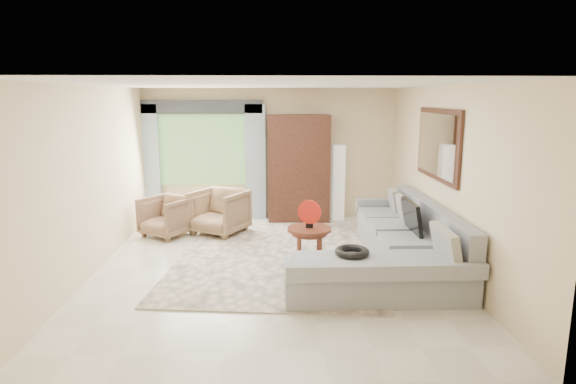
{
  "coord_description": "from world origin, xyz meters",
  "views": [
    {
      "loc": [
        -0.02,
        -6.65,
        2.45
      ],
      "look_at": [
        0.25,
        0.35,
        1.05
      ],
      "focal_mm": 30.0,
      "sensor_mm": 36.0,
      "label": 1
    }
  ],
  "objects_px": {
    "coffee_table": "(309,248)",
    "armoire": "(298,168)",
    "potted_plant": "(178,208)",
    "sectional_sofa": "(397,251)",
    "tv_screen": "(412,217)",
    "armchair_right": "(219,212)",
    "floor_lamp": "(338,183)",
    "armchair_left": "(167,216)"
  },
  "relations": [
    {
      "from": "armchair_right",
      "to": "armoire",
      "type": "distance_m",
      "value": 1.86
    },
    {
      "from": "armchair_right",
      "to": "potted_plant",
      "type": "xyz_separation_m",
      "value": [
        -0.93,
        0.98,
        -0.14
      ]
    },
    {
      "from": "sectional_sofa",
      "to": "armchair_right",
      "type": "relative_size",
      "value": 3.94
    },
    {
      "from": "coffee_table",
      "to": "armchair_left",
      "type": "xyz_separation_m",
      "value": [
        -2.39,
        1.81,
        0.03
      ]
    },
    {
      "from": "sectional_sofa",
      "to": "tv_screen",
      "type": "height_order",
      "value": "tv_screen"
    },
    {
      "from": "sectional_sofa",
      "to": "tv_screen",
      "type": "xyz_separation_m",
      "value": [
        0.27,
        0.24,
        0.44
      ]
    },
    {
      "from": "potted_plant",
      "to": "coffee_table",
      "type": "bearing_deg",
      "value": -50.4
    },
    {
      "from": "armchair_left",
      "to": "floor_lamp",
      "type": "relative_size",
      "value": 0.52
    },
    {
      "from": "sectional_sofa",
      "to": "armoire",
      "type": "height_order",
      "value": "armoire"
    },
    {
      "from": "armchair_left",
      "to": "armoire",
      "type": "bearing_deg",
      "value": 57.34
    },
    {
      "from": "coffee_table",
      "to": "sectional_sofa",
      "type": "bearing_deg",
      "value": -3.3
    },
    {
      "from": "armchair_right",
      "to": "floor_lamp",
      "type": "relative_size",
      "value": 0.58
    },
    {
      "from": "armchair_left",
      "to": "floor_lamp",
      "type": "bearing_deg",
      "value": 53.0
    },
    {
      "from": "coffee_table",
      "to": "potted_plant",
      "type": "bearing_deg",
      "value": 129.6
    },
    {
      "from": "armoire",
      "to": "tv_screen",
      "type": "bearing_deg",
      "value": -60.56
    },
    {
      "from": "armchair_left",
      "to": "armchair_right",
      "type": "relative_size",
      "value": 0.88
    },
    {
      "from": "coffee_table",
      "to": "armchair_right",
      "type": "xyz_separation_m",
      "value": [
        -1.47,
        1.93,
        0.07
      ]
    },
    {
      "from": "coffee_table",
      "to": "floor_lamp",
      "type": "xyz_separation_m",
      "value": [
        0.82,
        2.89,
        0.42
      ]
    },
    {
      "from": "potted_plant",
      "to": "armoire",
      "type": "distance_m",
      "value": 2.55
    },
    {
      "from": "sectional_sofa",
      "to": "coffee_table",
      "type": "xyz_separation_m",
      "value": [
        -1.25,
        0.07,
        0.04
      ]
    },
    {
      "from": "armchair_left",
      "to": "potted_plant",
      "type": "height_order",
      "value": "armchair_left"
    },
    {
      "from": "coffee_table",
      "to": "armchair_right",
      "type": "relative_size",
      "value": 0.71
    },
    {
      "from": "armoire",
      "to": "potted_plant",
      "type": "bearing_deg",
      "value": 178.15
    },
    {
      "from": "coffee_table",
      "to": "potted_plant",
      "type": "xyz_separation_m",
      "value": [
        -2.4,
        2.9,
        -0.07
      ]
    },
    {
      "from": "tv_screen",
      "to": "armchair_left",
      "type": "distance_m",
      "value": 4.25
    },
    {
      "from": "sectional_sofa",
      "to": "floor_lamp",
      "type": "height_order",
      "value": "floor_lamp"
    },
    {
      "from": "armchair_right",
      "to": "coffee_table",
      "type": "bearing_deg",
      "value": -22.6
    },
    {
      "from": "sectional_sofa",
      "to": "floor_lamp",
      "type": "distance_m",
      "value": 3.03
    },
    {
      "from": "sectional_sofa",
      "to": "potted_plant",
      "type": "height_order",
      "value": "sectional_sofa"
    },
    {
      "from": "tv_screen",
      "to": "potted_plant",
      "type": "relative_size",
      "value": 1.45
    },
    {
      "from": "armchair_right",
      "to": "armoire",
      "type": "relative_size",
      "value": 0.42
    },
    {
      "from": "tv_screen",
      "to": "armchair_left",
      "type": "xyz_separation_m",
      "value": [
        -3.91,
        1.64,
        -0.37
      ]
    },
    {
      "from": "tv_screen",
      "to": "potted_plant",
      "type": "xyz_separation_m",
      "value": [
        -3.92,
        2.74,
        -0.46
      ]
    },
    {
      "from": "sectional_sofa",
      "to": "armchair_left",
      "type": "relative_size",
      "value": 4.47
    },
    {
      "from": "coffee_table",
      "to": "armoire",
      "type": "distance_m",
      "value": 2.92
    },
    {
      "from": "sectional_sofa",
      "to": "coffee_table",
      "type": "distance_m",
      "value": 1.25
    },
    {
      "from": "sectional_sofa",
      "to": "armoire",
      "type": "xyz_separation_m",
      "value": [
        -1.23,
        2.9,
        0.77
      ]
    },
    {
      "from": "sectional_sofa",
      "to": "armchair_left",
      "type": "distance_m",
      "value": 4.1
    },
    {
      "from": "sectional_sofa",
      "to": "tv_screen",
      "type": "bearing_deg",
      "value": 41.94
    },
    {
      "from": "sectional_sofa",
      "to": "armchair_left",
      "type": "xyz_separation_m",
      "value": [
        -3.64,
        1.88,
        0.07
      ]
    },
    {
      "from": "armchair_left",
      "to": "armoire",
      "type": "relative_size",
      "value": 0.37
    },
    {
      "from": "floor_lamp",
      "to": "armchair_right",
      "type": "bearing_deg",
      "value": -157.25
    }
  ]
}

